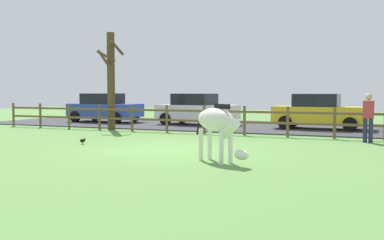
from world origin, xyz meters
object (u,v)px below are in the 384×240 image
object	(u,v)px
crow_on_grass	(83,141)
parked_car_blue	(104,107)
zebra	(218,124)
visitor_near_fence	(368,116)
parked_car_yellow	(319,111)
bare_tree	(111,79)
parked_car_white	(197,109)

from	to	relation	value
crow_on_grass	parked_car_blue	xyz separation A→B (m)	(-5.19, 8.87, 0.72)
zebra	visitor_near_fence	bearing A→B (deg)	62.17
parked_car_yellow	crow_on_grass	bearing A→B (deg)	-125.62
parked_car_yellow	parked_car_blue	xyz separation A→B (m)	(-11.43, 0.17, 0.00)
bare_tree	parked_car_white	bearing A→B (deg)	55.67
zebra	parked_car_yellow	world-z (taller)	parked_car_yellow
zebra	crow_on_grass	bearing A→B (deg)	161.43
parked_car_white	crow_on_grass	bearing A→B (deg)	-91.56
bare_tree	parked_car_yellow	size ratio (longest dim) A/B	1.07
crow_on_grass	parked_car_yellow	xyz separation A→B (m)	(6.24, 8.71, 0.72)
zebra	parked_car_white	bearing A→B (deg)	115.15
visitor_near_fence	zebra	bearing A→B (deg)	-117.83
parked_car_blue	visitor_near_fence	distance (m)	14.41
bare_tree	parked_car_blue	xyz separation A→B (m)	(-2.87, 3.68, -1.41)
bare_tree	parked_car_blue	world-z (taller)	bare_tree
zebra	visitor_near_fence	world-z (taller)	visitor_near_fence
zebra	crow_on_grass	xyz separation A→B (m)	(-5.28, 1.77, -0.80)
parked_car_yellow	visitor_near_fence	size ratio (longest dim) A/B	2.46
parked_car_yellow	visitor_near_fence	bearing A→B (deg)	-63.91
parked_car_blue	crow_on_grass	bearing A→B (deg)	-59.66
crow_on_grass	parked_car_blue	world-z (taller)	parked_car_blue
parked_car_yellow	parked_car_blue	distance (m)	11.43
zebra	crow_on_grass	world-z (taller)	zebra
crow_on_grass	parked_car_yellow	size ratio (longest dim) A/B	0.05
zebra	parked_car_white	world-z (taller)	parked_car_white
visitor_near_fence	crow_on_grass	bearing A→B (deg)	-153.47
parked_car_white	bare_tree	bearing A→B (deg)	-124.33
bare_tree	parked_car_yellow	xyz separation A→B (m)	(8.56, 3.52, -1.41)
visitor_near_fence	parked_car_white	bearing A→B (deg)	149.98
parked_car_white	parked_car_blue	distance (m)	5.44
crow_on_grass	parked_car_blue	distance (m)	10.31
parked_car_white	visitor_near_fence	distance (m)	9.47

